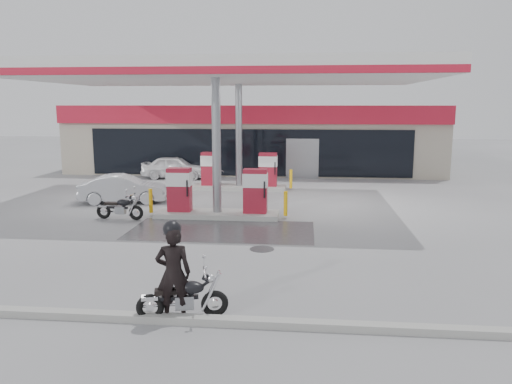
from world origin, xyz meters
The scene contains 15 objects.
ground centered at (0.00, 0.00, 0.00)m, with size 90.00×90.00×0.00m, color gray.
wet_patch centered at (0.50, 0.00, 0.00)m, with size 6.00×3.00×0.00m, color #4C4C4F.
drain_cover centered at (2.00, -2.00, 0.00)m, with size 0.70×0.70×0.01m, color #38383A.
kerb centered at (0.00, -7.00, 0.07)m, with size 28.00×0.25×0.15m, color gray.
store_building centered at (0.01, 15.94, 2.01)m, with size 22.00×8.22×4.00m.
canopy centered at (0.00, 5.00, 5.27)m, with size 16.00×10.02×5.51m.
pump_island_near centered at (0.00, 2.00, 0.71)m, with size 5.14×1.30×1.78m.
pump_island_far centered at (0.00, 8.00, 0.71)m, with size 5.14×1.30×1.78m.
main_motorcycle centered at (0.93, -6.79, 0.40)m, with size 1.74×0.72×0.91m.
biker_main centered at (0.75, -6.84, 0.92)m, with size 0.67×0.44×1.84m, color black.
parked_motorcycle centered at (-3.37, 1.20, 0.40)m, with size 1.78×0.68×0.91m.
sedan_white centered at (-4.02, 11.20, 0.62)m, with size 1.47×3.65×1.24m, color white.
attendant centered at (-1.18, 9.00, 0.78)m, with size 0.76×0.59×1.57m, color #56555A.
hatchback_silver centered at (-4.37, 4.20, 0.59)m, with size 1.24×3.57×1.17m, color #B2B4BA.
parked_car_left centered at (-9.51, 14.00, 0.59)m, with size 1.65×4.06×1.18m, color #17214D.
Camera 1 is at (3.21, -15.65, 4.08)m, focal length 35.00 mm.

